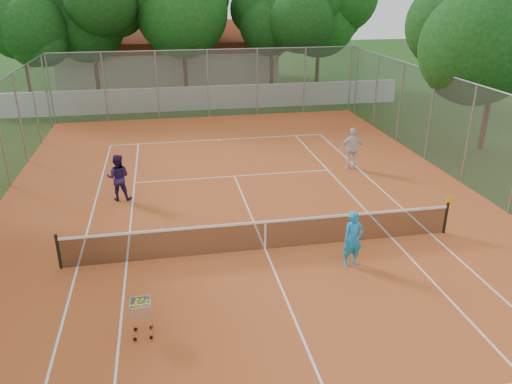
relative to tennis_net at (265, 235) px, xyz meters
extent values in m
plane|color=#15390F|center=(0.00, 0.00, -0.51)|extent=(120.00, 120.00, 0.00)
cube|color=#C05825|center=(0.00, 0.00, -0.50)|extent=(18.00, 34.00, 0.02)
cube|color=white|center=(0.00, 0.00, -0.49)|extent=(10.98, 23.78, 0.01)
cube|color=black|center=(0.00, 0.00, 0.00)|extent=(11.88, 0.10, 0.98)
cube|color=slate|center=(0.00, 0.00, 1.49)|extent=(18.00, 34.00, 4.00)
cube|color=silver|center=(0.00, 19.00, 0.24)|extent=(26.00, 0.30, 1.50)
cube|color=beige|center=(-2.00, 29.00, 1.69)|extent=(16.40, 9.00, 4.40)
cube|color=#0D340F|center=(0.00, 22.00, 4.49)|extent=(29.00, 19.00, 10.00)
imported|color=#1991DB|center=(2.25, -1.34, 0.34)|extent=(0.64, 0.46, 1.65)
imported|color=#261A4E|center=(-4.57, 4.78, 0.39)|extent=(0.94, 0.78, 1.76)
imported|color=silver|center=(5.19, 6.46, 0.41)|extent=(1.08, 0.50, 1.81)
cube|color=silver|center=(-3.57, -3.44, 0.01)|extent=(0.49, 0.49, 1.00)
camera|label=1|loc=(-2.76, -13.10, 6.95)|focal=35.00mm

